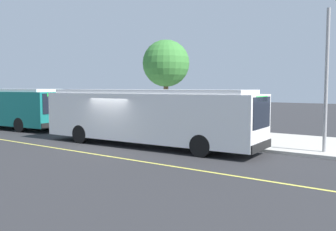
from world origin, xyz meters
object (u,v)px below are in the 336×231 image
Objects in this scene: transit_bus_main at (147,115)px; route_sign_post at (229,109)px; waiting_bench at (207,126)px; pedestrian_commuter at (223,123)px; transit_bus_second at (1,107)px.

route_sign_post is at bearing 36.12° from transit_bus_main.
waiting_bench is at bearing 83.04° from transit_bus_main.
route_sign_post reaches higher than pedestrian_commuter.
transit_bus_second is 7.00× the size of pedestrian_commuter.
transit_bus_second is 7.40× the size of waiting_bench.
pedestrian_commuter is at bearing 132.86° from route_sign_post.
transit_bus_second is 17.44m from pedestrian_commuter.
transit_bus_main is at bearing -96.96° from waiting_bench.
transit_bus_main reaches higher than pedestrian_commuter.
route_sign_post is at bearing -47.14° from pedestrian_commuter.
pedestrian_commuter is at bearing 10.21° from transit_bus_second.
waiting_bench is at bearing 18.13° from transit_bus_second.
waiting_bench is (0.63, 5.18, -0.99)m from transit_bus_main.
transit_bus_second is (-14.46, 0.24, -0.00)m from transit_bus_main.
transit_bus_main is at bearing -129.07° from pedestrian_commuter.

